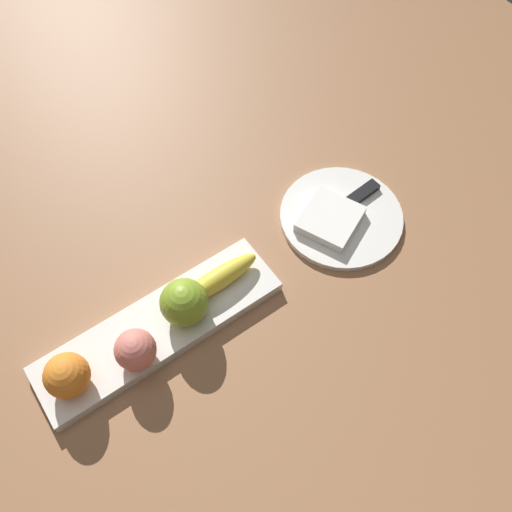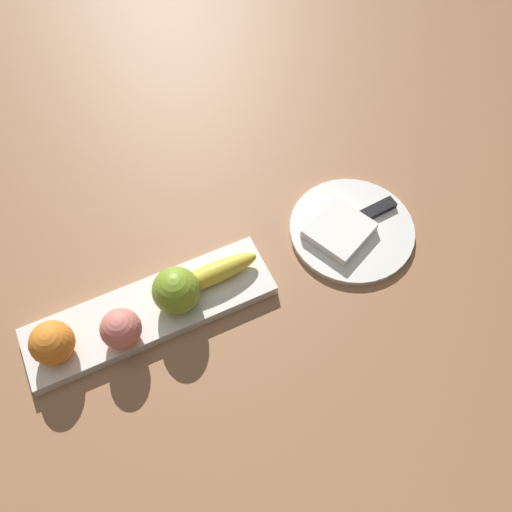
% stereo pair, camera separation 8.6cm
% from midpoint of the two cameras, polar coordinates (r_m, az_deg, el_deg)
% --- Properties ---
extents(ground_plane, '(2.40, 2.40, 0.00)m').
position_cam_midpoint_polar(ground_plane, '(0.98, -11.20, -7.61)').
color(ground_plane, '#986845').
extents(fruit_tray, '(0.44, 0.12, 0.02)m').
position_cam_midpoint_polar(fruit_tray, '(0.97, -12.66, -7.51)').
color(fruit_tray, white).
rests_on(fruit_tray, ground_plane).
extents(apple, '(0.08, 0.08, 0.08)m').
position_cam_midpoint_polar(apple, '(0.92, -10.36, -4.85)').
color(apple, olive).
rests_on(apple, fruit_tray).
extents(banana, '(0.17, 0.04, 0.04)m').
position_cam_midpoint_polar(banana, '(0.96, -6.78, -2.74)').
color(banana, yellow).
rests_on(banana, fruit_tray).
extents(orange_near_apple, '(0.07, 0.07, 0.07)m').
position_cam_midpoint_polar(orange_near_apple, '(0.93, -21.87, -11.78)').
color(orange_near_apple, orange).
rests_on(orange_near_apple, fruit_tray).
extents(peach, '(0.07, 0.07, 0.07)m').
position_cam_midpoint_polar(peach, '(0.91, -15.27, -9.70)').
color(peach, '#DE7769').
rests_on(peach, fruit_tray).
extents(dinner_plate, '(0.24, 0.24, 0.01)m').
position_cam_midpoint_polar(dinner_plate, '(1.07, 6.70, 3.98)').
color(dinner_plate, white).
rests_on(dinner_plate, ground_plane).
extents(folded_napkin, '(0.14, 0.14, 0.02)m').
position_cam_midpoint_polar(folded_napkin, '(1.05, 5.51, 3.73)').
color(folded_napkin, white).
rests_on(folded_napkin, dinner_plate).
extents(knife, '(0.18, 0.04, 0.01)m').
position_cam_midpoint_polar(knife, '(1.09, 8.12, 5.77)').
color(knife, silver).
rests_on(knife, dinner_plate).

